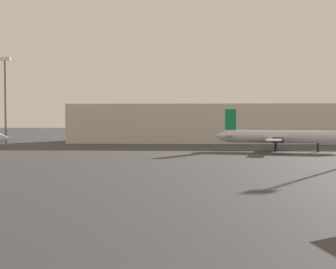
# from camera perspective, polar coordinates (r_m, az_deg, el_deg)

# --- Properties ---
(airplane_distant) EXTENTS (26.87, 19.56, 8.39)m
(airplane_distant) POSITION_cam_1_polar(r_m,az_deg,el_deg) (94.42, 13.57, -0.25)
(airplane_distant) COLOR silver
(airplane_distant) RESTS_ON ground_plane
(light_mast_left) EXTENTS (2.40, 0.50, 20.37)m
(light_mast_left) POSITION_cam_1_polar(r_m,az_deg,el_deg) (112.05, -19.28, 4.41)
(light_mast_left) COLOR slate
(light_mast_left) RESTS_ON ground_plane
(terminal_building) EXTENTS (83.84, 22.10, 10.25)m
(terminal_building) POSITION_cam_1_polar(r_m,az_deg,el_deg) (129.31, 7.13, 1.36)
(terminal_building) COLOR beige
(terminal_building) RESTS_ON ground_plane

